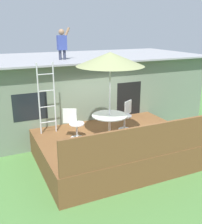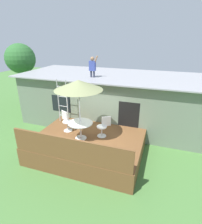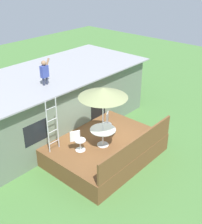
# 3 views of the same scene
# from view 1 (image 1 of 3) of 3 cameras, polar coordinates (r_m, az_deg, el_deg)

# --- Properties ---
(ground_plane) EXTENTS (40.00, 40.00, 0.00)m
(ground_plane) POSITION_cam_1_polar(r_m,az_deg,el_deg) (8.67, 2.82, -9.81)
(ground_plane) COLOR #477538
(house) EXTENTS (10.50, 4.50, 2.87)m
(house) POSITION_cam_1_polar(r_m,az_deg,el_deg) (11.30, -5.50, 4.47)
(house) COLOR slate
(house) RESTS_ON ground
(deck) EXTENTS (4.62, 3.50, 0.80)m
(deck) POSITION_cam_1_polar(r_m,az_deg,el_deg) (8.49, 2.86, -7.41)
(deck) COLOR brown
(deck) RESTS_ON ground
(deck_railing) EXTENTS (4.52, 0.08, 0.90)m
(deck_railing) POSITION_cam_1_polar(r_m,az_deg,el_deg) (6.82, 9.59, -6.32)
(deck_railing) COLOR brown
(deck_railing) RESTS_ON deck
(patio_table) EXTENTS (1.04, 1.04, 0.74)m
(patio_table) POSITION_cam_1_polar(r_m,az_deg,el_deg) (7.86, 1.83, -1.74)
(patio_table) COLOR silver
(patio_table) RESTS_ON deck
(patio_umbrella) EXTENTS (1.90, 1.90, 2.54)m
(patio_umbrella) POSITION_cam_1_polar(r_m,az_deg,el_deg) (7.47, 1.96, 11.13)
(patio_umbrella) COLOR silver
(patio_umbrella) RESTS_ON deck
(step_ladder) EXTENTS (0.52, 0.04, 2.20)m
(step_ladder) POSITION_cam_1_polar(r_m,az_deg,el_deg) (8.34, -11.41, 2.76)
(step_ladder) COLOR silver
(step_ladder) RESTS_ON deck
(person_figure) EXTENTS (0.47, 0.20, 1.11)m
(person_figure) POSITION_cam_1_polar(r_m,az_deg,el_deg) (9.83, -8.25, 14.45)
(person_figure) COLOR #33384C
(person_figure) RESTS_ON house
(patio_chair_left) EXTENTS (0.59, 0.44, 0.92)m
(patio_chair_left) POSITION_cam_1_polar(r_m,az_deg,el_deg) (7.97, -5.68, -2.51)
(patio_chair_left) COLOR silver
(patio_chair_left) RESTS_ON deck
(patio_chair_right) EXTENTS (0.57, 0.45, 0.92)m
(patio_chair_right) POSITION_cam_1_polar(r_m,az_deg,el_deg) (8.71, 5.29, -0.75)
(patio_chair_right) COLOR silver
(patio_chair_right) RESTS_ON deck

